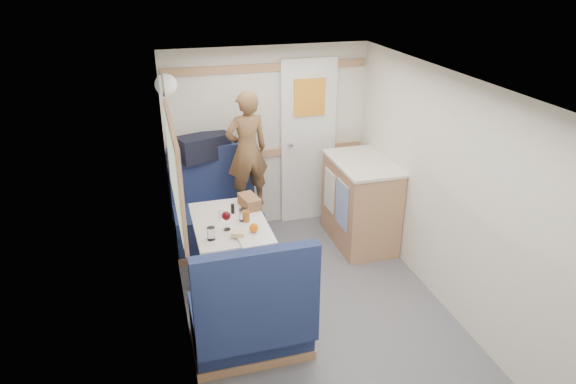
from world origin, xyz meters
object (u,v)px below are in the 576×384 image
object	(u,v)px
tray	(253,236)
wine_glass	(226,217)
cheese_block	(238,234)
bread_loaf	(249,201)
dome_light	(166,85)
person	(247,150)
dinette_table	(231,237)
duffel_bag	(204,147)
bench_far	(217,220)
orange_fruit	(254,228)
beer_glass	(246,216)
pepper_grinder	(233,209)
galley_counter	(360,202)
tumbler_right	(243,215)
bench_near	(252,323)
tumbler_left	(211,234)
salt_grinder	(221,214)

from	to	relation	value
tray	wine_glass	bearing A→B (deg)	134.58
cheese_block	wine_glass	xyz separation A→B (m)	(-0.06, 0.16, 0.09)
bread_loaf	dome_light	bearing A→B (deg)	135.24
person	tray	xyz separation A→B (m)	(-0.19, -1.15, -0.32)
dome_light	wine_glass	size ratio (longest dim) A/B	1.19
dinette_table	duffel_bag	world-z (taller)	duffel_bag
bench_far	duffel_bag	xyz separation A→B (m)	(-0.06, 0.26, 0.73)
orange_fruit	bench_far	bearing A→B (deg)	97.88
beer_glass	pepper_grinder	bearing A→B (deg)	114.63
galley_counter	tray	xyz separation A→B (m)	(-1.33, -0.88, 0.26)
cheese_block	tumbler_right	xyz separation A→B (m)	(0.10, 0.29, 0.02)
tray	tumbler_right	distance (m)	0.32
bench_far	bench_near	bearing A→B (deg)	-90.00
dome_light	wine_glass	world-z (taller)	dome_light
bench_near	wine_glass	bearing A→B (deg)	93.75
duffel_bag	tumbler_left	world-z (taller)	duffel_bag
dome_light	wine_glass	xyz separation A→B (m)	(0.34, -0.99, -0.91)
cheese_block	tumbler_left	bearing A→B (deg)	171.41
dome_light	tumbler_left	world-z (taller)	dome_light
bench_near	beer_glass	distance (m)	0.96
dinette_table	wine_glass	distance (m)	0.31
galley_counter	tumbler_right	xyz separation A→B (m)	(-1.35, -0.56, 0.31)
dinette_table	salt_grinder	size ratio (longest dim) A/B	9.60
bench_near	tumbler_right	world-z (taller)	bench_near
dinette_table	bread_loaf	world-z (taller)	bread_loaf
dome_light	tray	size ratio (longest dim) A/B	0.58
wine_glass	tumbler_left	bearing A→B (deg)	-139.22
bench_near	person	world-z (taller)	person
tumbler_right	salt_grinder	bearing A→B (deg)	153.83
bench_far	galley_counter	xyz separation A→B (m)	(1.47, -0.31, 0.17)
beer_glass	dinette_table	bearing A→B (deg)	166.53
tray	cheese_block	size ratio (longest dim) A/B	3.22
orange_fruit	duffel_bag	bearing A→B (deg)	98.77
dinette_table	pepper_grinder	xyz separation A→B (m)	(0.05, 0.15, 0.20)
tray	bench_far	bearing A→B (deg)	96.61
galley_counter	bread_loaf	xyz separation A→B (m)	(-1.24, -0.31, 0.31)
tumbler_right	beer_glass	distance (m)	0.04
bench_far	duffel_bag	size ratio (longest dim) A/B	1.99
bench_near	galley_counter	distance (m)	2.04
dinette_table	dome_light	distance (m)	1.51
person	tray	distance (m)	1.21
cheese_block	tumbler_left	distance (m)	0.22
tray	cheese_block	world-z (taller)	cheese_block
dome_light	cheese_block	bearing A→B (deg)	-70.54
bench_far	dome_light	size ratio (longest dim) A/B	5.25
person	tumbler_left	xyz separation A→B (m)	(-0.53, -1.09, -0.28)
dome_light	duffel_bag	world-z (taller)	dome_light
duffel_bag	tumbler_right	xyz separation A→B (m)	(0.17, -1.13, -0.25)
galley_counter	tray	bearing A→B (deg)	-146.60
orange_fruit	cheese_block	world-z (taller)	orange_fruit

